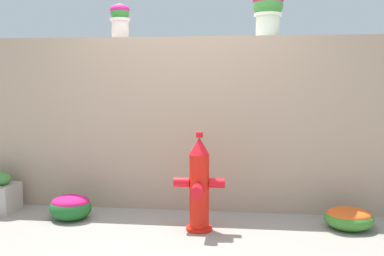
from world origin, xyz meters
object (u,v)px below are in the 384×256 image
at_px(fire_hydrant, 199,186).
at_px(flower_bush_right, 349,217).
at_px(potted_plant_2, 268,8).
at_px(flower_bush_left, 71,206).
at_px(potted_plant_1, 120,18).

bearing_deg(fire_hydrant, flower_bush_right, 8.63).
bearing_deg(potted_plant_2, flower_bush_right, -36.06).
distance_m(potted_plant_2, flower_bush_left, 2.87).
bearing_deg(flower_bush_left, potted_plant_2, 16.70).
relative_size(potted_plant_1, flower_bush_right, 0.84).
relative_size(fire_hydrant, flower_bush_left, 2.19).
relative_size(fire_hydrant, flower_bush_right, 2.03).
xyz_separation_m(potted_plant_2, flower_bush_left, (-1.96, -0.59, -2.01)).
height_order(fire_hydrant, flower_bush_left, fire_hydrant).
bearing_deg(fire_hydrant, potted_plant_1, 138.78).
distance_m(potted_plant_1, fire_hydrant, 2.09).
xyz_separation_m(flower_bush_left, flower_bush_right, (2.72, 0.03, -0.03)).
bearing_deg(potted_plant_1, flower_bush_left, -118.23).
bearing_deg(flower_bush_right, potted_plant_1, 165.04).
relative_size(potted_plant_2, fire_hydrant, 0.52).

